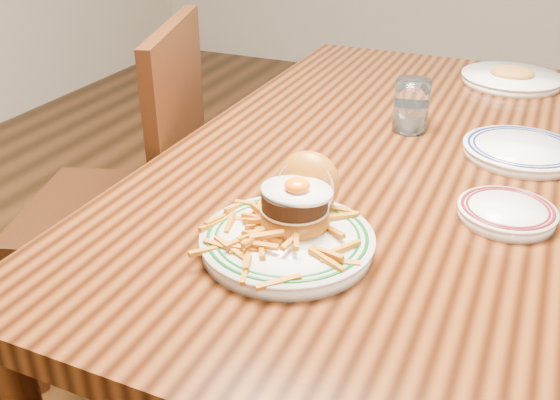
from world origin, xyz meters
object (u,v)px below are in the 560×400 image
at_px(table, 378,185).
at_px(side_plate, 507,212).
at_px(chair_left, 136,196).
at_px(main_plate, 291,225).

height_order(table, side_plate, side_plate).
height_order(chair_left, side_plate, chair_left).
xyz_separation_m(table, side_plate, (0.28, -0.21, 0.10)).
height_order(main_plate, side_plate, main_plate).
bearing_deg(main_plate, chair_left, 144.07).
relative_size(chair_left, main_plate, 3.36).
bearing_deg(table, main_plate, -93.83).
bearing_deg(chair_left, main_plate, -51.27).
xyz_separation_m(chair_left, main_plate, (0.61, -0.39, 0.27)).
bearing_deg(table, chair_left, -175.69).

